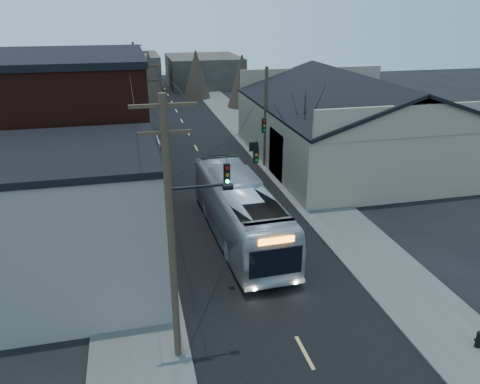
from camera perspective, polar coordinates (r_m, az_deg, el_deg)
name	(u,v)px	position (r m, az deg, el deg)	size (l,w,h in m)	color
road_surface	(199,154)	(44.53, -5.00, 4.66)	(9.00, 110.00, 0.02)	black
sidewalk_left	(129,158)	(44.10, -13.39, 4.03)	(4.00, 110.00, 0.12)	#474744
sidewalk_right	(265,149)	(45.85, 3.09, 5.28)	(4.00, 110.00, 0.12)	#474744
building_clapboard	(76,224)	(23.39, -19.41, -3.71)	(8.00, 8.00, 7.00)	slate
building_brick	(71,136)	(33.37, -19.89, 6.49)	(10.00, 12.00, 10.00)	black
building_left_far	(94,109)	(49.20, -17.39, 9.60)	(9.00, 14.00, 7.00)	#302B27
warehouse	(352,131)	(43.01, 13.47, 7.24)	(16.16, 20.60, 7.73)	gray
building_far_left	(127,74)	(77.79, -13.63, 13.79)	(10.00, 12.00, 6.00)	#302B27
building_far_right	(204,71)	(83.83, -4.46, 14.51)	(12.00, 14.00, 5.00)	#302B27
bare_tree	(303,140)	(35.78, 7.71, 6.24)	(0.40, 0.40, 7.20)	black
utility_lines	(169,117)	(37.29, -8.65, 8.98)	(11.24, 45.28, 10.50)	#382B1E
bus	(240,210)	(27.71, -0.03, -2.21)	(3.03, 12.95, 3.61)	#AAB0B6
parked_car	(150,139)	(47.80, -10.88, 6.32)	(1.34, 3.84, 1.27)	#ABAEB3
fire_hydrant	(479,338)	(22.11, 27.12, -15.60)	(0.36, 0.26, 0.76)	black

